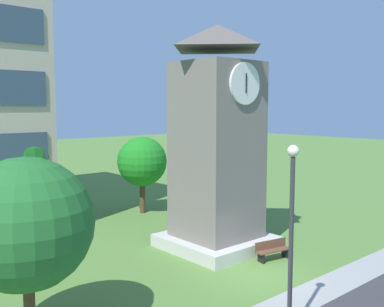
# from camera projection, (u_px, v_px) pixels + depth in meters

# --- Properties ---
(ground_plane) EXTENTS (160.00, 160.00, 0.00)m
(ground_plane) POSITION_uv_depth(u_px,v_px,m) (258.00, 277.00, 18.59)
(ground_plane) COLOR #567F38
(kerb_strip) EXTENTS (120.00, 1.60, 0.01)m
(kerb_strip) POSITION_uv_depth(u_px,v_px,m) (308.00, 296.00, 16.74)
(kerb_strip) COLOR #9E9E99
(kerb_strip) RESTS_ON ground
(clock_tower) EXTENTS (4.72, 4.72, 10.98)m
(clock_tower) POSITION_uv_depth(u_px,v_px,m) (217.00, 150.00, 22.06)
(clock_tower) COLOR slate
(clock_tower) RESTS_ON ground
(park_bench) EXTENTS (1.86, 0.82, 0.88)m
(park_bench) POSITION_uv_depth(u_px,v_px,m) (273.00, 250.00, 20.69)
(park_bench) COLOR brown
(park_bench) RESTS_ON ground
(street_lamp) EXTENTS (0.36, 0.36, 5.93)m
(street_lamp) POSITION_uv_depth(u_px,v_px,m) (292.00, 220.00, 13.43)
(street_lamp) COLOR #333338
(street_lamp) RESTS_ON ground
(tree_near_tower) EXTENTS (3.76, 3.76, 6.23)m
(tree_near_tower) POSITION_uv_depth(u_px,v_px,m) (22.00, 156.00, 25.03)
(tree_near_tower) COLOR #513823
(tree_near_tower) RESTS_ON ground
(tree_streetside) EXTENTS (3.95, 3.95, 5.63)m
(tree_streetside) POSITION_uv_depth(u_px,v_px,m) (26.00, 224.00, 13.02)
(tree_streetside) COLOR #513823
(tree_streetside) RESTS_ON ground
(tree_by_building) EXTENTS (3.27, 3.27, 5.09)m
(tree_by_building) POSITION_uv_depth(u_px,v_px,m) (142.00, 162.00, 29.51)
(tree_by_building) COLOR #513823
(tree_by_building) RESTS_ON ground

